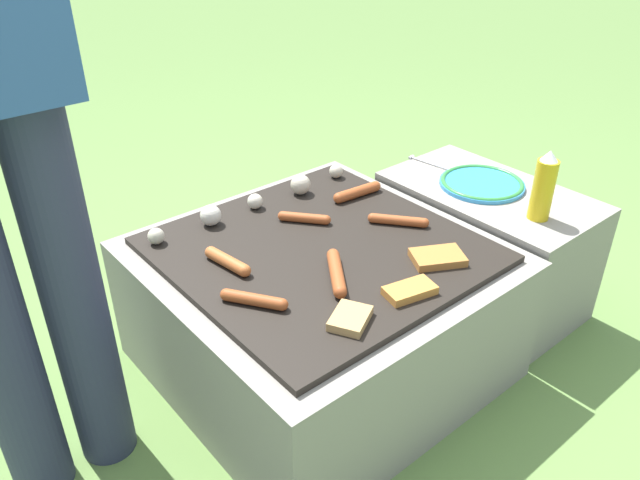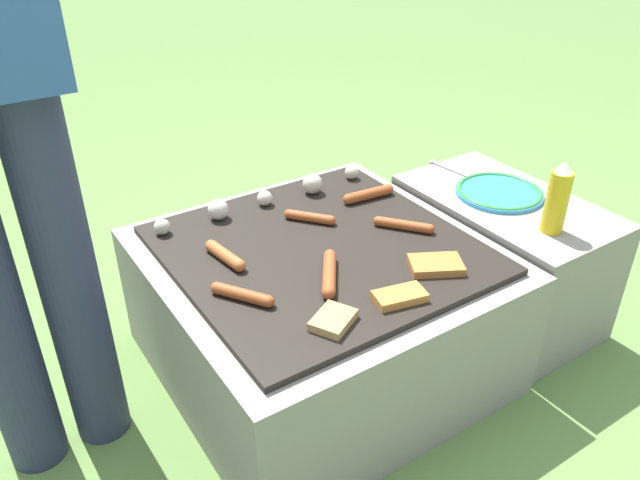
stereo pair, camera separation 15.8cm
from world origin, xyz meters
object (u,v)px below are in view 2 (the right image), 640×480
(sausage_front_center, at_px, (225,255))
(fork_utensil, at_px, (453,170))
(plate_colorful, at_px, (499,192))
(condiment_bottle, at_px, (557,199))

(sausage_front_center, relative_size, fork_utensil, 0.75)
(plate_colorful, height_order, fork_utensil, plate_colorful)
(condiment_bottle, bearing_deg, sausage_front_center, 156.52)
(sausage_front_center, xyz_separation_m, fork_utensil, (0.84, 0.08, -0.01))
(fork_utensil, bearing_deg, condiment_bottle, -96.51)
(sausage_front_center, distance_m, plate_colorful, 0.85)
(condiment_bottle, relative_size, fork_utensil, 0.98)
(sausage_front_center, bearing_deg, plate_colorful, -8.04)
(condiment_bottle, distance_m, fork_utensil, 0.44)
(plate_colorful, distance_m, condiment_bottle, 0.25)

